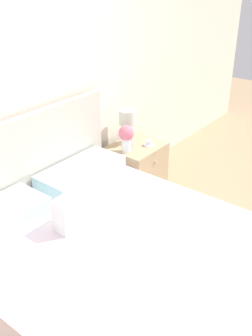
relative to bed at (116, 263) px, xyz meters
name	(u,v)px	position (x,y,z in m)	size (l,w,h in m)	color
ground_plane	(29,238)	(0.00, 0.99, -0.26)	(12.00, 12.00, 0.00)	tan
wall_back	(2,90)	(0.00, 1.06, 1.04)	(8.00, 0.06, 2.60)	silver
bed	(116,263)	(0.00, 0.00, 0.00)	(1.83, 2.15, 1.10)	beige
nightstand	(136,168)	(1.22, 0.75, -0.01)	(0.52, 0.47, 0.51)	tan
table_lamp	(128,121)	(1.22, 0.86, 0.48)	(0.17, 0.17, 0.34)	#A8B2BC
flower_vase	(126,136)	(1.05, 0.74, 0.41)	(0.15, 0.15, 0.26)	white
teacup	(149,143)	(1.30, 0.65, 0.27)	(0.11, 0.11, 0.05)	white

